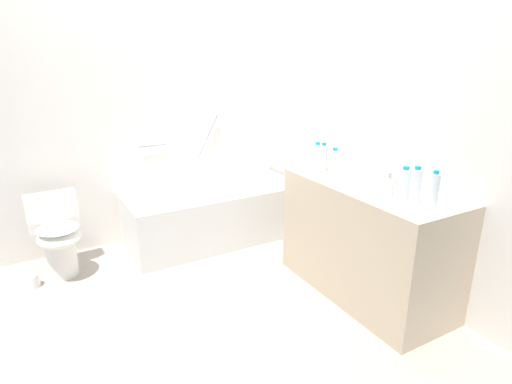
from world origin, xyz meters
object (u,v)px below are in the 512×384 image
(water_bottle_3, at_px, (416,186))
(drinking_glass_0, at_px, (347,171))
(toilet_paper_roll, at_px, (32,281))
(sink_basin, at_px, (370,183))
(sink_faucet, at_px, (389,178))
(water_bottle_2, at_px, (434,191))
(toilet, at_px, (58,235))
(drinking_glass_1, at_px, (344,175))
(water_bottle_0, at_px, (335,160))
(water_bottle_4, at_px, (317,156))
(water_bottle_5, at_px, (404,183))
(bathtub, at_px, (214,212))
(water_bottle_1, at_px, (324,158))
(drinking_glass_2, at_px, (388,189))

(water_bottle_3, height_order, drinking_glass_0, water_bottle_3)
(toilet_paper_roll, bearing_deg, sink_basin, -31.73)
(sink_faucet, relative_size, water_bottle_2, 0.66)
(toilet, distance_m, drinking_glass_1, 2.26)
(water_bottle_3, relative_size, drinking_glass_0, 2.67)
(water_bottle_0, height_order, drinking_glass_1, water_bottle_0)
(water_bottle_4, bearing_deg, water_bottle_2, -87.91)
(water_bottle_4, relative_size, drinking_glass_0, 2.40)
(sink_faucet, xyz_separation_m, drinking_glass_1, (-0.24, 0.19, 0.01))
(water_bottle_0, relative_size, water_bottle_5, 0.90)
(bathtub, relative_size, water_bottle_3, 7.00)
(toilet, xyz_separation_m, drinking_glass_1, (1.81, -1.23, 0.54))
(toilet, distance_m, toilet_paper_roll, 0.38)
(sink_basin, xyz_separation_m, drinking_glass_1, (-0.07, 0.19, 0.02))
(sink_faucet, bearing_deg, water_bottle_5, -120.81)
(water_bottle_3, bearing_deg, toilet, 136.39)
(water_bottle_1, xyz_separation_m, water_bottle_2, (0.05, -0.95, 0.00))
(sink_basin, distance_m, water_bottle_2, 0.49)
(bathtub, bearing_deg, sink_basin, -69.35)
(water_bottle_5, xyz_separation_m, drinking_glass_1, (-0.07, 0.47, -0.05))
(water_bottle_0, relative_size, water_bottle_2, 0.80)
(bathtub, bearing_deg, water_bottle_0, -60.80)
(toilet, bearing_deg, drinking_glass_2, 45.52)
(sink_basin, relative_size, water_bottle_5, 1.41)
(drinking_glass_0, height_order, drinking_glass_1, drinking_glass_1)
(bathtub, distance_m, drinking_glass_1, 1.45)
(water_bottle_3, xyz_separation_m, drinking_glass_2, (-0.05, 0.17, -0.06))
(water_bottle_4, xyz_separation_m, drinking_glass_1, (-0.04, -0.37, -0.05))
(sink_faucet, bearing_deg, toilet_paper_roll, 150.24)
(water_bottle_2, bearing_deg, sink_basin, 91.44)
(drinking_glass_1, bearing_deg, water_bottle_1, 84.47)
(water_bottle_0, bearing_deg, water_bottle_2, -91.04)
(water_bottle_4, distance_m, drinking_glass_0, 0.31)
(drinking_glass_0, bearing_deg, bathtub, 115.26)
(drinking_glass_0, bearing_deg, water_bottle_2, -90.33)
(sink_basin, distance_m, water_bottle_3, 0.38)
(water_bottle_5, bearing_deg, water_bottle_3, -93.92)
(bathtub, height_order, drinking_glass_1, bathtub)
(water_bottle_0, distance_m, water_bottle_3, 0.78)
(water_bottle_5, bearing_deg, toilet_paper_roll, 143.19)
(water_bottle_3, height_order, toilet_paper_roll, water_bottle_3)
(water_bottle_3, distance_m, drinking_glass_1, 0.56)
(drinking_glass_0, bearing_deg, drinking_glass_1, -142.14)
(sink_faucet, distance_m, water_bottle_5, 0.33)
(sink_basin, height_order, sink_faucet, sink_faucet)
(water_bottle_4, xyz_separation_m, toilet_paper_roll, (-2.08, 0.74, -0.88))
(toilet, distance_m, water_bottle_5, 2.60)
(bathtub, xyz_separation_m, water_bottle_4, (0.51, -0.87, 0.66))
(sink_faucet, distance_m, water_bottle_0, 0.44)
(drinking_glass_1, bearing_deg, water_bottle_5, -81.32)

